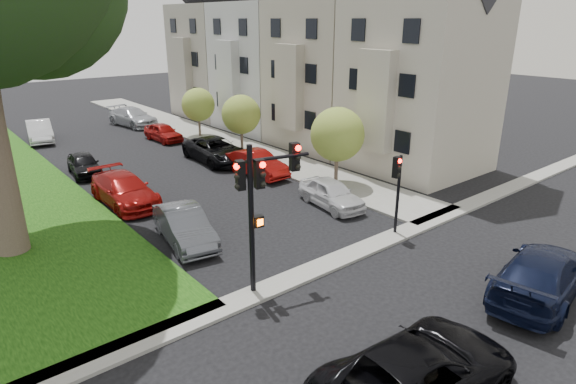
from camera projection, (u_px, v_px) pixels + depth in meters
ground at (377, 282)px, 17.00m from camera, size 140.00×140.00×0.00m
sidewalk_right at (204, 134)px, 38.48m from camera, size 3.50×44.00×0.12m
sidewalk_cross at (337, 260)px, 18.43m from camera, size 60.00×1.00×0.12m
house_a at (421, 53)px, 27.87m from camera, size 7.70×7.55×15.97m
house_b at (331, 47)px, 33.34m from camera, size 7.70×7.55×15.97m
house_c at (267, 43)px, 38.81m from camera, size 7.70×7.55×15.97m
house_d at (218, 40)px, 44.28m from camera, size 7.70×7.55×15.97m
small_tree_a at (337, 134)px, 25.81m from camera, size 2.93×2.93×4.39m
small_tree_b at (241, 114)px, 32.65m from camera, size 2.66×2.66×3.99m
small_tree_c at (198, 105)px, 36.99m from camera, size 2.55×2.55×3.83m
traffic_signal_main at (261, 191)px, 15.39m from camera, size 2.53×0.75×5.18m
traffic_signal_secondary at (397, 181)px, 19.87m from camera, size 0.46×0.37×3.54m
car_cross_near at (419, 371)px, 11.60m from camera, size 5.74×2.99×1.54m
car_cross_far at (542, 274)px, 15.92m from camera, size 5.93×3.24×1.63m
car_parked_0 at (331, 193)px, 23.64m from camera, size 2.18×4.23×1.38m
car_parked_1 at (257, 163)px, 28.37m from camera, size 1.69×4.48×1.46m
car_parked_2 at (216, 150)px, 31.12m from camera, size 2.81×5.66×1.54m
car_parked_3 at (163, 132)px, 36.47m from camera, size 1.79×3.99×1.33m
car_parked_4 at (133, 117)px, 41.57m from camera, size 3.06×5.67×1.56m
car_parked_5 at (185, 226)px, 19.79m from camera, size 2.33×4.68×1.47m
car_parked_6 at (124, 190)px, 23.94m from camera, size 2.16×5.21×1.50m
car_parked_7 at (84, 164)px, 28.51m from camera, size 2.00×4.00×1.31m
car_parked_9 at (40, 131)px, 36.27m from camera, size 2.43×4.97×1.57m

